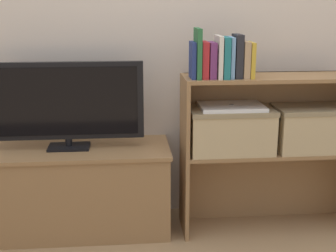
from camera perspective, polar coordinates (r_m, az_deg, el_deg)
The scene contains 19 objects.
ground_plane at distance 2.58m, azimuth 0.31°, elevation -14.01°, with size 16.00×16.00×0.00m, color #A37F56.
wall_back at distance 2.70m, azimuth -0.60°, elevation 13.87°, with size 10.00×0.05×2.40m.
tv_stand at distance 2.67m, azimuth -11.67°, elevation -7.57°, with size 1.09×0.43×0.48m.
tv at distance 2.53m, azimuth -12.26°, elevation 2.78°, with size 0.81×0.14×0.47m.
bookshelf_lower_tier at distance 2.75m, azimuth 11.90°, elevation -5.75°, with size 0.99×0.29×0.46m.
bookshelf_upper_tier at distance 2.63m, azimuth 12.42°, elevation 3.09°, with size 0.99×0.29×0.41m.
book_navy at distance 2.39m, azimuth 3.01°, elevation 8.02°, with size 0.02×0.13×0.18m.
book_forest at distance 2.39m, azimuth 3.64°, elevation 8.82°, with size 0.02×0.15×0.25m.
book_crimson at distance 2.40m, azimuth 4.41°, elevation 8.03°, with size 0.03×0.13×0.19m.
book_plum at distance 2.41m, azimuth 5.34°, elevation 7.99°, with size 0.03×0.13×0.18m.
book_ivory at distance 2.41m, azimuth 6.17°, elevation 8.37°, with size 0.02×0.15×0.21m.
book_teal at distance 2.42m, azimuth 6.92°, elevation 8.29°, with size 0.03×0.15×0.21m.
book_skyblue at distance 2.43m, azimuth 7.64°, elevation 8.29°, with size 0.02×0.13×0.21m.
book_charcoal at distance 2.43m, azimuth 8.45°, elevation 8.42°, with size 0.04×0.13×0.22m.
book_tan at distance 2.44m, azimuth 9.30°, elevation 8.00°, with size 0.03×0.14×0.18m.
book_mustard at distance 2.45m, azimuth 9.99°, elevation 7.94°, with size 0.02×0.14×0.18m.
storage_basket_left at distance 2.53m, azimuth 7.64°, elevation -0.27°, with size 0.45×0.26×0.24m.
storage_basket_right at distance 2.68m, azimuth 17.56°, elevation -0.01°, with size 0.45×0.26×0.24m.
laptop at distance 2.50m, azimuth 7.73°, elevation 2.37°, with size 0.34×0.23×0.02m.
Camera 1 is at (-0.22, -2.25, 1.25)m, focal length 50.00 mm.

